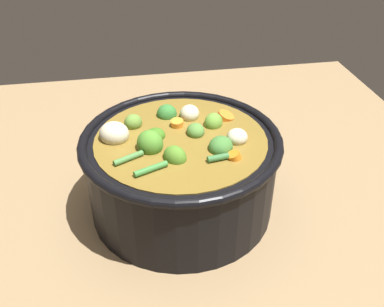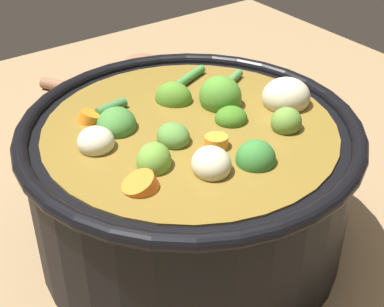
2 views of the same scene
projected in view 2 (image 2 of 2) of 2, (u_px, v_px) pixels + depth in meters
ground_plane at (190, 239)px, 0.58m from camera, size 1.10×1.10×0.00m
cooking_pot at (190, 181)px, 0.54m from camera, size 0.32×0.32×0.16m
wooden_spoon at (124, 78)px, 0.88m from camera, size 0.20×0.21×0.02m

